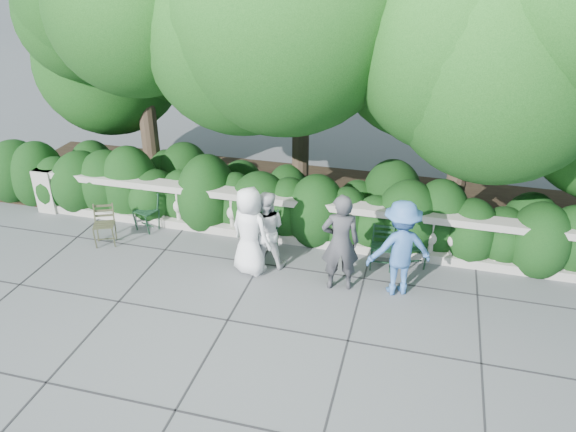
% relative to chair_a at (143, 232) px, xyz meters
% --- Properties ---
extents(ground, '(90.00, 90.00, 0.00)m').
position_rel_chair_a_xyz_m(ground, '(3.26, -1.34, 0.00)').
color(ground, '#4B4E53').
rests_on(ground, ground).
extents(balustrade, '(12.00, 0.44, 1.00)m').
position_rel_chair_a_xyz_m(balustrade, '(3.26, 0.46, 0.49)').
color(balustrade, '#9E998E').
rests_on(balustrade, ground).
extents(shrub_hedge, '(15.00, 2.60, 1.70)m').
position_rel_chair_a_xyz_m(shrub_hedge, '(3.26, 1.66, 0.00)').
color(shrub_hedge, black).
rests_on(shrub_hedge, ground).
extents(tree_canopy, '(15.04, 6.52, 6.78)m').
position_rel_chair_a_xyz_m(tree_canopy, '(3.95, 1.85, 3.96)').
color(tree_canopy, '#3F3023').
rests_on(tree_canopy, ground).
extents(chair_a, '(0.57, 0.59, 0.84)m').
position_rel_chair_a_xyz_m(chair_a, '(0.00, 0.00, 0.00)').
color(chair_a, black).
rests_on(chair_a, ground).
extents(chair_b, '(0.48, 0.51, 0.84)m').
position_rel_chair_a_xyz_m(chair_b, '(2.56, -0.20, 0.00)').
color(chair_b, black).
rests_on(chair_b, ground).
extents(chair_c, '(0.46, 0.50, 0.84)m').
position_rel_chair_a_xyz_m(chair_c, '(5.01, -0.23, 0.00)').
color(chair_c, black).
rests_on(chair_c, ground).
extents(chair_d, '(0.49, 0.52, 0.84)m').
position_rel_chair_a_xyz_m(chair_d, '(2.76, -0.17, 0.00)').
color(chair_d, black).
rests_on(chair_d, ground).
extents(chair_e, '(0.59, 0.61, 0.84)m').
position_rel_chair_a_xyz_m(chair_e, '(5.64, -0.02, 0.00)').
color(chair_e, black).
rests_on(chair_e, ground).
extents(chair_weathered, '(0.60, 0.62, 0.84)m').
position_rel_chair_a_xyz_m(chair_weathered, '(-0.42, -0.77, 0.00)').
color(chair_weathered, black).
rests_on(chair_weathered, ground).
extents(person_businessman, '(0.97, 0.82, 1.70)m').
position_rel_chair_a_xyz_m(person_businessman, '(2.67, -0.82, 0.85)').
color(person_businessman, white).
rests_on(person_businessman, ground).
extents(person_woman_grey, '(0.75, 0.58, 1.82)m').
position_rel_chair_a_xyz_m(person_woman_grey, '(4.35, -0.91, 0.91)').
color(person_woman_grey, '#3C3B40').
rests_on(person_woman_grey, ground).
extents(person_casual_man, '(0.84, 0.72, 1.53)m').
position_rel_chair_a_xyz_m(person_casual_man, '(2.89, -0.55, 0.76)').
color(person_casual_man, silver).
rests_on(person_casual_man, ground).
extents(person_older_blue, '(1.30, 1.04, 1.76)m').
position_rel_chair_a_xyz_m(person_older_blue, '(5.36, -0.78, 0.88)').
color(person_older_blue, '#3966AB').
rests_on(person_older_blue, ground).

